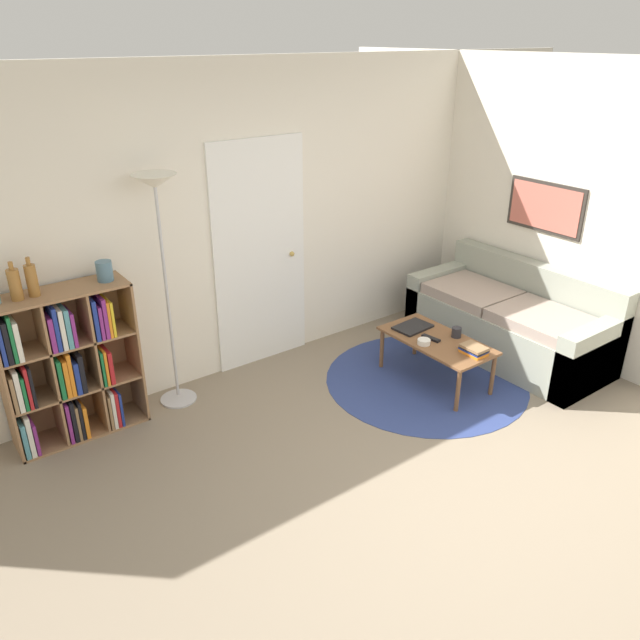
{
  "coord_description": "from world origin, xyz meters",
  "views": [
    {
      "loc": [
        -2.57,
        -1.93,
        2.76
      ],
      "look_at": [
        -0.12,
        1.38,
        0.85
      ],
      "focal_mm": 35.0,
      "sensor_mm": 36.0,
      "label": 1
    }
  ],
  "objects_px": {
    "coffee_table": "(437,344)",
    "vase_on_shelf": "(104,271)",
    "cup": "(456,332)",
    "couch": "(512,322)",
    "floor_lamp": "(158,216)",
    "bottle_middle": "(15,284)",
    "bookshelf": "(65,367)",
    "bottle_right": "(32,280)",
    "bowl": "(424,342)",
    "laptop": "(413,327)"
  },
  "relations": [
    {
      "from": "floor_lamp",
      "to": "bottle_right",
      "type": "xyz_separation_m",
      "value": [
        -0.91,
        0.03,
        -0.29
      ]
    },
    {
      "from": "laptop",
      "to": "cup",
      "type": "height_order",
      "value": "cup"
    },
    {
      "from": "laptop",
      "to": "bowl",
      "type": "xyz_separation_m",
      "value": [
        -0.14,
        -0.28,
        0.01
      ]
    },
    {
      "from": "bottle_right",
      "to": "vase_on_shelf",
      "type": "height_order",
      "value": "bottle_right"
    },
    {
      "from": "couch",
      "to": "vase_on_shelf",
      "type": "distance_m",
      "value": 3.62
    },
    {
      "from": "floor_lamp",
      "to": "bottle_right",
      "type": "distance_m",
      "value": 0.96
    },
    {
      "from": "cup",
      "to": "vase_on_shelf",
      "type": "relative_size",
      "value": 0.6
    },
    {
      "from": "couch",
      "to": "coffee_table",
      "type": "xyz_separation_m",
      "value": [
        -0.98,
        0.03,
        0.06
      ]
    },
    {
      "from": "coffee_table",
      "to": "laptop",
      "type": "bearing_deg",
      "value": 92.52
    },
    {
      "from": "laptop",
      "to": "bottle_middle",
      "type": "height_order",
      "value": "bottle_middle"
    },
    {
      "from": "bookshelf",
      "to": "floor_lamp",
      "type": "distance_m",
      "value": 1.27
    },
    {
      "from": "couch",
      "to": "bottle_middle",
      "type": "xyz_separation_m",
      "value": [
        -3.92,
        1.08,
        0.96
      ]
    },
    {
      "from": "couch",
      "to": "laptop",
      "type": "xyz_separation_m",
      "value": [
        -0.99,
        0.31,
        0.11
      ]
    },
    {
      "from": "bottle_middle",
      "to": "vase_on_shelf",
      "type": "relative_size",
      "value": 1.83
    },
    {
      "from": "couch",
      "to": "bowl",
      "type": "xyz_separation_m",
      "value": [
        -1.13,
        0.03,
        0.12
      ]
    },
    {
      "from": "couch",
      "to": "bottle_right",
      "type": "distance_m",
      "value": 4.08
    },
    {
      "from": "bottle_right",
      "to": "cup",
      "type": "bearing_deg",
      "value": -20.6
    },
    {
      "from": "couch",
      "to": "bowl",
      "type": "distance_m",
      "value": 1.14
    },
    {
      "from": "coffee_table",
      "to": "bottle_middle",
      "type": "bearing_deg",
      "value": 160.28
    },
    {
      "from": "cup",
      "to": "bottle_middle",
      "type": "xyz_separation_m",
      "value": [
        -3.1,
        1.12,
        0.81
      ]
    },
    {
      "from": "bookshelf",
      "to": "laptop",
      "type": "relative_size",
      "value": 3.38
    },
    {
      "from": "cup",
      "to": "couch",
      "type": "bearing_deg",
      "value": 2.64
    },
    {
      "from": "laptop",
      "to": "coffee_table",
      "type": "bearing_deg",
      "value": -87.48
    },
    {
      "from": "bookshelf",
      "to": "bowl",
      "type": "bearing_deg",
      "value": -22.18
    },
    {
      "from": "coffee_table",
      "to": "bookshelf",
      "type": "bearing_deg",
      "value": 158.96
    },
    {
      "from": "laptop",
      "to": "floor_lamp",
      "type": "bearing_deg",
      "value": 158.55
    },
    {
      "from": "laptop",
      "to": "bowl",
      "type": "distance_m",
      "value": 0.31
    },
    {
      "from": "cup",
      "to": "bottle_right",
      "type": "height_order",
      "value": "bottle_right"
    },
    {
      "from": "bottle_right",
      "to": "floor_lamp",
      "type": "bearing_deg",
      "value": -1.88
    },
    {
      "from": "coffee_table",
      "to": "vase_on_shelf",
      "type": "distance_m",
      "value": 2.72
    },
    {
      "from": "coffee_table",
      "to": "laptop",
      "type": "xyz_separation_m",
      "value": [
        -0.01,
        0.28,
        0.05
      ]
    },
    {
      "from": "bottle_right",
      "to": "vase_on_shelf",
      "type": "xyz_separation_m",
      "value": [
        0.48,
        -0.01,
        -0.04
      ]
    },
    {
      "from": "floor_lamp",
      "to": "couch",
      "type": "distance_m",
      "value": 3.33
    },
    {
      "from": "vase_on_shelf",
      "to": "bowl",
      "type": "bearing_deg",
      "value": -25.59
    },
    {
      "from": "bowl",
      "to": "vase_on_shelf",
      "type": "xyz_separation_m",
      "value": [
        -2.2,
        1.05,
        0.8
      ]
    },
    {
      "from": "couch",
      "to": "bottle_middle",
      "type": "distance_m",
      "value": 4.17
    },
    {
      "from": "floor_lamp",
      "to": "bottle_middle",
      "type": "xyz_separation_m",
      "value": [
        -1.02,
        0.02,
        -0.29
      ]
    },
    {
      "from": "couch",
      "to": "bookshelf",
      "type": "bearing_deg",
      "value": 163.77
    },
    {
      "from": "floor_lamp",
      "to": "cup",
      "type": "bearing_deg",
      "value": -27.75
    },
    {
      "from": "couch",
      "to": "coffee_table",
      "type": "relative_size",
      "value": 1.89
    },
    {
      "from": "vase_on_shelf",
      "to": "bottle_right",
      "type": "bearing_deg",
      "value": 179.23
    },
    {
      "from": "cup",
      "to": "vase_on_shelf",
      "type": "distance_m",
      "value": 2.86
    },
    {
      "from": "bowl",
      "to": "cup",
      "type": "bearing_deg",
      "value": -11.89
    },
    {
      "from": "bottle_middle",
      "to": "bottle_right",
      "type": "height_order",
      "value": "bottle_right"
    },
    {
      "from": "bookshelf",
      "to": "bottle_middle",
      "type": "height_order",
      "value": "bottle_middle"
    },
    {
      "from": "bookshelf",
      "to": "floor_lamp",
      "type": "bearing_deg",
      "value": -1.55
    },
    {
      "from": "couch",
      "to": "floor_lamp",
      "type": "bearing_deg",
      "value": 159.94
    },
    {
      "from": "bowl",
      "to": "coffee_table",
      "type": "bearing_deg",
      "value": -0.25
    },
    {
      "from": "floor_lamp",
      "to": "cup",
      "type": "xyz_separation_m",
      "value": [
        2.08,
        -1.1,
        -1.1
      ]
    },
    {
      "from": "laptop",
      "to": "bottle_middle",
      "type": "xyz_separation_m",
      "value": [
        -2.93,
        0.77,
        0.85
      ]
    }
  ]
}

